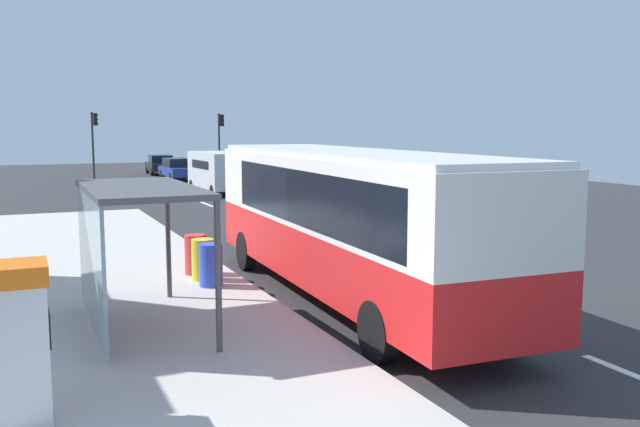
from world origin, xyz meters
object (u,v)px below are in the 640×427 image
recycling_bin_yellow (203,259)px  bus_shelter (122,220)px  white_van (218,170)px  traffic_light_far_side (94,135)px  bus (347,215)px  recycling_bin_blue (211,265)px  recycling_bin_red (196,254)px  sedan_far (160,164)px  traffic_light_near_side (220,135)px  ticket_machine (21,342)px  sedan_near (178,169)px

recycling_bin_yellow → bus_shelter: bus_shelter is taller
white_van → traffic_light_far_side: size_ratio=1.12×
bus → traffic_light_far_side: (-1.39, 35.95, 1.30)m
recycling_bin_blue → bus_shelter: 3.65m
recycling_bin_blue → traffic_light_far_side: size_ratio=0.20×
recycling_bin_red → traffic_light_far_side: 32.90m
sedan_far → recycling_bin_blue: sedan_far is taller
recycling_bin_blue → traffic_light_near_side: (9.70, 33.39, 2.46)m
traffic_light_near_side → recycling_bin_yellow: bearing=-106.5°
traffic_light_far_side → bus_shelter: traffic_light_far_side is taller
sedan_far → recycling_bin_blue: (-6.50, -39.40, -0.14)m
ticket_machine → bus_shelter: bearing=64.2°
bus → traffic_light_near_side: bearing=78.4°
traffic_light_far_side → recycling_bin_yellow: bearing=-91.9°
sedan_far → sedan_near: bearing=-90.0°
white_van → traffic_light_near_side: size_ratio=1.13×
traffic_light_far_side → bus_shelter: (-3.32, -36.70, -1.05)m
sedan_far → recycling_bin_yellow: size_ratio=4.73×
sedan_near → recycling_bin_red: 32.36m
recycling_bin_yellow → ticket_machine: bearing=-120.2°
bus → recycling_bin_blue: (-2.49, 1.76, -1.19)m
ticket_machine → recycling_bin_yellow: ticket_machine is taller
recycling_bin_yellow → traffic_light_near_side: 34.19m
sedan_far → traffic_light_near_side: (3.21, -6.01, 2.33)m
sedan_near → ticket_machine: 40.44m
traffic_light_far_side → white_van: bearing=-65.9°
bus_shelter → sedan_near: bearing=76.3°
traffic_light_near_side → sedan_near: bearing=-174.9°
white_van → ticket_machine: 30.13m
white_van → sedan_far: bearing=89.7°
bus → ticket_machine: (-6.38, -4.22, -0.67)m
bus → sedan_far: bus is taller
bus → traffic_light_near_side: size_ratio=2.38×
bus → sedan_near: size_ratio=2.50×
bus → white_van: size_ratio=2.11×
bus_shelter → traffic_light_near_side: bearing=71.6°
sedan_far → recycling_bin_red: sedan_far is taller
bus → white_van: bearing=80.8°
bus → white_van: bus is taller
traffic_light_near_side → recycling_bin_red: bearing=-106.9°
recycling_bin_blue → recycling_bin_red: bearing=90.0°
ticket_machine → traffic_light_near_side: (13.59, 39.36, 1.95)m
sedan_far → traffic_light_near_side: traffic_light_near_side is taller
white_van → recycling_bin_yellow: (-6.40, -21.64, -0.69)m
white_van → ticket_machine: (-10.29, -28.32, -0.17)m
sedan_far → traffic_light_near_side: bearing=-61.9°
white_van → traffic_light_near_side: 11.67m
sedan_near → recycling_bin_blue: (-6.50, -33.10, -0.14)m
recycling_bin_blue → ticket_machine: bearing=-123.0°
bus → recycling_bin_red: bus is taller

